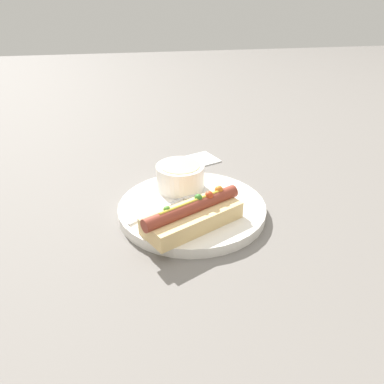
# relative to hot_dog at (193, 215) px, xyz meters

# --- Properties ---
(ground_plane) EXTENTS (4.00, 4.00, 0.00)m
(ground_plane) POSITION_rel_hot_dog_xyz_m (0.01, 0.07, -0.04)
(ground_plane) COLOR slate
(dinner_plate) EXTENTS (0.28, 0.28, 0.02)m
(dinner_plate) POSITION_rel_hot_dog_xyz_m (0.01, 0.07, -0.03)
(dinner_plate) COLOR white
(dinner_plate) RESTS_ON ground_plane
(hot_dog) EXTENTS (0.19, 0.14, 0.06)m
(hot_dog) POSITION_rel_hot_dog_xyz_m (0.00, 0.00, 0.00)
(hot_dog) COLOR #E5C17F
(hot_dog) RESTS_ON dinner_plate
(soup_bowl) EXTENTS (0.10, 0.10, 0.05)m
(soup_bowl) POSITION_rel_hot_dog_xyz_m (-0.00, 0.14, 0.01)
(soup_bowl) COLOR silver
(soup_bowl) RESTS_ON dinner_plate
(spoon) EXTENTS (0.15, 0.11, 0.01)m
(spoon) POSITION_rel_hot_dog_xyz_m (-0.01, 0.09, -0.02)
(spoon) COLOR #B7B7BC
(spoon) RESTS_ON dinner_plate
(napkin) EXTENTS (0.15, 0.12, 0.01)m
(napkin) POSITION_rel_hot_dog_xyz_m (0.05, 0.30, -0.04)
(napkin) COLOR white
(napkin) RESTS_ON ground_plane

